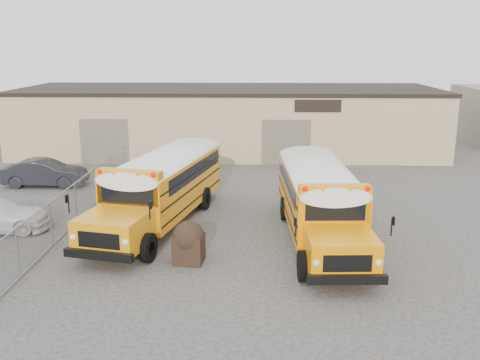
{
  "coord_description": "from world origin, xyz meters",
  "views": [
    {
      "loc": [
        1.96,
        -19.59,
        7.74
      ],
      "look_at": [
        1.28,
        4.55,
        1.6
      ],
      "focal_mm": 40.0,
      "sensor_mm": 36.0,
      "label": 1
    }
  ],
  "objects_px": {
    "school_bus_right": "(301,162)",
    "car_dark": "(45,173)",
    "tarp_bundle": "(189,242)",
    "school_bus_left": "(206,154)"
  },
  "relations": [
    {
      "from": "school_bus_left",
      "to": "school_bus_right",
      "type": "relative_size",
      "value": 1.05
    },
    {
      "from": "tarp_bundle",
      "to": "car_dark",
      "type": "height_order",
      "value": "tarp_bundle"
    },
    {
      "from": "tarp_bundle",
      "to": "school_bus_right",
      "type": "bearing_deg",
      "value": 62.49
    },
    {
      "from": "school_bus_right",
      "to": "car_dark",
      "type": "bearing_deg",
      "value": 174.17
    },
    {
      "from": "school_bus_left",
      "to": "school_bus_right",
      "type": "distance_m",
      "value": 5.38
    },
    {
      "from": "school_bus_right",
      "to": "school_bus_left",
      "type": "bearing_deg",
      "value": 161.13
    },
    {
      "from": "school_bus_right",
      "to": "car_dark",
      "type": "relative_size",
      "value": 2.29
    },
    {
      "from": "school_bus_left",
      "to": "tarp_bundle",
      "type": "relative_size",
      "value": 6.98
    },
    {
      "from": "car_dark",
      "to": "school_bus_right",
      "type": "bearing_deg",
      "value": -95.9
    },
    {
      "from": "school_bus_right",
      "to": "car_dark",
      "type": "xyz_separation_m",
      "value": [
        -14.17,
        1.45,
        -1.01
      ]
    }
  ]
}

